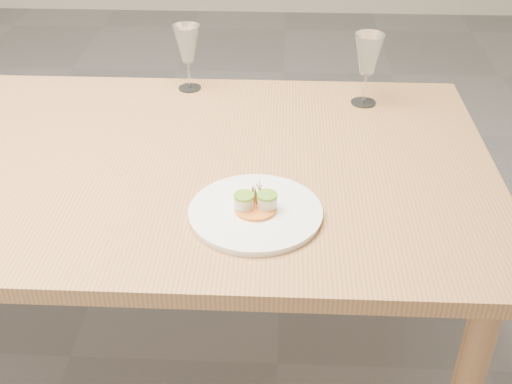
{
  "coord_description": "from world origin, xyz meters",
  "views": [
    {
      "loc": [
        0.66,
        -1.4,
        1.58
      ],
      "look_at": [
        0.61,
        -0.22,
        0.8
      ],
      "focal_mm": 45.0,
      "sensor_mm": 36.0,
      "label": 1
    }
  ],
  "objects_px": {
    "dining_table": "(29,177)",
    "wine_glass_3": "(368,56)",
    "wine_glass_2": "(187,45)",
    "dinner_plate": "(256,211)"
  },
  "relations": [
    {
      "from": "dining_table",
      "to": "wine_glass_3",
      "type": "xyz_separation_m",
      "value": [
        0.9,
        0.35,
        0.22
      ]
    },
    {
      "from": "wine_glass_3",
      "to": "wine_glass_2",
      "type": "bearing_deg",
      "value": 171.47
    },
    {
      "from": "dining_table",
      "to": "dinner_plate",
      "type": "height_order",
      "value": "dinner_plate"
    },
    {
      "from": "dining_table",
      "to": "wine_glass_2",
      "type": "relative_size",
      "value": 12.01
    },
    {
      "from": "dinner_plate",
      "to": "wine_glass_2",
      "type": "height_order",
      "value": "wine_glass_2"
    },
    {
      "from": "dinner_plate",
      "to": "wine_glass_3",
      "type": "xyz_separation_m",
      "value": [
        0.29,
        0.59,
        0.14
      ]
    },
    {
      "from": "dinner_plate",
      "to": "wine_glass_2",
      "type": "bearing_deg",
      "value": 109.51
    },
    {
      "from": "dinner_plate",
      "to": "wine_glass_3",
      "type": "relative_size",
      "value": 1.41
    },
    {
      "from": "dinner_plate",
      "to": "wine_glass_2",
      "type": "distance_m",
      "value": 0.72
    },
    {
      "from": "dinner_plate",
      "to": "wine_glass_3",
      "type": "bearing_deg",
      "value": 63.49
    }
  ]
}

